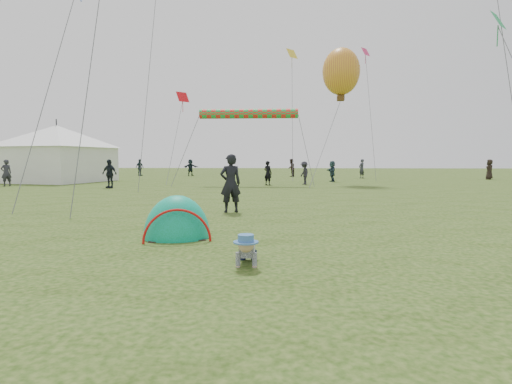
# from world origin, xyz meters

# --- Properties ---
(ground) EXTENTS (140.00, 140.00, 0.00)m
(ground) POSITION_xyz_m (0.00, 0.00, 0.00)
(ground) COLOR #133306
(crawling_toddler) EXTENTS (0.52, 0.74, 0.56)m
(crawling_toddler) POSITION_xyz_m (0.31, -0.01, 0.28)
(crawling_toddler) COLOR black
(crawling_toddler) RESTS_ON ground
(popup_tent) EXTENTS (1.72, 1.53, 1.89)m
(popup_tent) POSITION_xyz_m (-1.42, 2.19, 0.00)
(popup_tent) COLOR #048E3F
(popup_tent) RESTS_ON ground
(standing_adult) EXTENTS (0.81, 0.67, 1.90)m
(standing_adult) POSITION_xyz_m (-0.75, 6.43, 0.95)
(standing_adult) COLOR black
(standing_adult) RESTS_ON ground
(event_marquee) EXTENTS (8.05, 8.05, 4.60)m
(event_marquee) POSITION_xyz_m (-16.11, 23.16, 2.30)
(event_marquee) COLOR white
(event_marquee) RESTS_ON ground
(crowd_person_0) EXTENTS (0.70, 0.74, 1.71)m
(crowd_person_0) POSITION_xyz_m (-16.67, 18.12, 0.85)
(crowd_person_0) COLOR #2B2A35
(crowd_person_0) RESTS_ON ground
(crowd_person_1) EXTENTS (0.92, 1.03, 1.75)m
(crowd_person_1) POSITION_xyz_m (1.95, 33.01, 0.87)
(crowd_person_1) COLOR black
(crowd_person_1) RESTS_ON ground
(crowd_person_2) EXTENTS (0.80, 1.10, 1.73)m
(crowd_person_2) POSITION_xyz_m (-13.66, 34.12, 0.86)
(crowd_person_2) COLOR #213239
(crowd_person_2) RESTS_ON ground
(crowd_person_3) EXTENTS (0.87, 1.15, 1.58)m
(crowd_person_3) POSITION_xyz_m (2.51, 20.94, 0.79)
(crowd_person_3) COLOR #23222A
(crowd_person_3) RESTS_ON ground
(crowd_person_4) EXTENTS (0.89, 1.04, 1.79)m
(crowd_person_4) POSITION_xyz_m (-17.69, 33.28, 0.90)
(crowd_person_4) COLOR black
(crowd_person_4) RESTS_ON ground
(crowd_person_5) EXTENTS (0.73, 1.54, 1.60)m
(crowd_person_5) POSITION_xyz_m (4.86, 24.53, 0.80)
(crowd_person_5) COLOR #263D47
(crowd_person_5) RESTS_ON ground
(crowd_person_6) EXTENTS (0.74, 0.73, 1.73)m
(crowd_person_6) POSITION_xyz_m (8.25, 30.28, 0.86)
(crowd_person_6) COLOR #2D2F37
(crowd_person_6) RESTS_ON ground
(crowd_person_7) EXTENTS (1.01, 0.89, 1.73)m
(crowd_person_7) POSITION_xyz_m (-21.30, 37.19, 0.86)
(crowd_person_7) COLOR black
(crowd_person_7) RESTS_ON ground
(crowd_person_8) EXTENTS (1.09, 0.70, 1.72)m
(crowd_person_8) POSITION_xyz_m (-9.37, 16.92, 0.86)
(crowd_person_8) COLOR black
(crowd_person_8) RESTS_ON ground
(crowd_person_9) EXTENTS (1.26, 1.06, 1.70)m
(crowd_person_9) POSITION_xyz_m (-19.92, 25.23, 0.85)
(crowd_person_9) COLOR #323137
(crowd_person_9) RESTS_ON ground
(crowd_person_10) EXTENTS (0.73, 0.94, 1.71)m
(crowd_person_10) POSITION_xyz_m (18.60, 28.54, 0.86)
(crowd_person_10) COLOR black
(crowd_person_10) RESTS_ON ground
(crowd_person_11) EXTENTS (1.58, 1.35, 1.71)m
(crowd_person_11) POSITION_xyz_m (-8.41, 34.46, 0.86)
(crowd_person_11) COLOR black
(crowd_person_11) RESTS_ON ground
(crowd_person_12) EXTENTS (0.70, 0.65, 1.61)m
(crowd_person_12) POSITION_xyz_m (0.04, 20.12, 0.80)
(crowd_person_12) COLOR black
(crowd_person_12) RESTS_ON ground
(balloon_kite) EXTENTS (2.60, 2.60, 3.63)m
(balloon_kite) POSITION_xyz_m (5.09, 22.32, 7.63)
(balloon_kite) COLOR #F3AB24
(rainbow_tube_kite) EXTENTS (6.54, 0.64, 0.64)m
(rainbow_tube_kite) POSITION_xyz_m (-1.25, 20.32, 4.74)
(rainbow_tube_kite) COLOR red
(diamond_kite_0) EXTENTS (0.89, 0.89, 0.73)m
(diamond_kite_0) POSITION_xyz_m (8.26, 29.77, 11.08)
(diamond_kite_0) COLOR #D92B63
(diamond_kite_3) EXTENTS (0.83, 0.83, 0.68)m
(diamond_kite_3) POSITION_xyz_m (9.16, 9.83, 7.04)
(diamond_kite_3) COLOR #24A258
(diamond_kite_6) EXTENTS (1.00, 1.00, 0.82)m
(diamond_kite_6) POSITION_xyz_m (-6.84, 25.07, 6.62)
(diamond_kite_6) COLOR red
(diamond_kite_7) EXTENTS (1.06, 1.06, 0.87)m
(diamond_kite_7) POSITION_xyz_m (1.85, 29.57, 10.96)
(diamond_kite_7) COLOR gold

